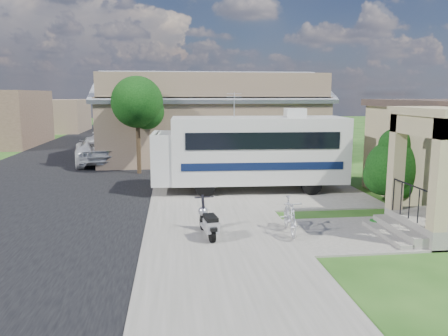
{
  "coord_description": "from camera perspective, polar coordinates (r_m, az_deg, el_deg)",
  "views": [
    {
      "loc": [
        -2.17,
        -11.76,
        3.74
      ],
      "look_at": [
        -0.5,
        2.5,
        1.3
      ],
      "focal_mm": 35.0,
      "sensor_mm": 36.0,
      "label": 1
    }
  ],
  "objects": [
    {
      "name": "pickup_truck",
      "position": [
        24.81,
        -15.95,
        2.34
      ],
      "size": [
        3.48,
        5.78,
        1.5
      ],
      "primitive_type": "imported",
      "rotation": [
        0.0,
        0.0,
        3.34
      ],
      "color": "silver",
      "rests_on": "ground"
    },
    {
      "name": "driveway_slab",
      "position": [
        17.08,
        5.9,
        -2.97
      ],
      "size": [
        7.0,
        6.0,
        0.05
      ],
      "primitive_type": "cube",
      "color": "slate",
      "rests_on": "ground"
    },
    {
      "name": "shrub",
      "position": [
        15.95,
        21.48,
        0.3
      ],
      "size": [
        2.13,
        2.03,
        2.61
      ],
      "color": "#312315",
      "rests_on": "ground"
    },
    {
      "name": "walk_slab",
      "position": [
        12.51,
        18.28,
        -8.14
      ],
      "size": [
        4.0,
        3.0,
        0.05
      ],
      "primitive_type": "cube",
      "color": "slate",
      "rests_on": "ground"
    },
    {
      "name": "street_tree_b",
      "position": [
        30.85,
        -9.64,
        8.85
      ],
      "size": [
        2.44,
        2.4,
        4.73
      ],
      "color": "#312315",
      "rests_on": "ground"
    },
    {
      "name": "garden_hose",
      "position": [
        13.31,
        19.19,
        -6.88
      ],
      "size": [
        0.34,
        0.34,
        0.15
      ],
      "primitive_type": "cylinder",
      "color": "#135F17",
      "rests_on": "ground"
    },
    {
      "name": "van",
      "position": [
        31.87,
        -14.59,
        4.04
      ],
      "size": [
        2.61,
        5.67,
        1.61
      ],
      "primitive_type": "imported",
      "rotation": [
        0.0,
        0.0,
        -0.06
      ],
      "color": "silver",
      "rests_on": "ground"
    },
    {
      "name": "warehouse",
      "position": [
        25.88,
        -1.87,
        5.75
      ],
      "size": [
        12.5,
        8.4,
        5.04
      ],
      "color": "#79604B",
      "rests_on": "ground"
    },
    {
      "name": "distant_bldg_near",
      "position": [
        47.58,
        -22.46,
        6.33
      ],
      "size": [
        8.0,
        7.0,
        3.2
      ],
      "primitive_type": "cube",
      "color": "#79604B",
      "rests_on": "ground"
    },
    {
      "name": "street_tree_c",
      "position": [
        39.85,
        -8.98,
        8.6
      ],
      "size": [
        2.44,
        2.4,
        4.42
      ],
      "color": "#312315",
      "rests_on": "ground"
    },
    {
      "name": "scooter",
      "position": [
        11.41,
        -2.07,
        -7.14
      ],
      "size": [
        0.58,
        1.5,
        0.98
      ],
      "rotation": [
        0.0,
        0.0,
        0.15
      ],
      "color": "black",
      "rests_on": "ground"
    },
    {
      "name": "bicycle",
      "position": [
        11.81,
        8.59,
        -6.47
      ],
      "size": [
        0.58,
        1.64,
        0.97
      ],
      "primitive_type": "imported",
      "rotation": [
        0.0,
        0.0,
        -0.08
      ],
      "color": "#BAB9C1",
      "rests_on": "ground"
    },
    {
      "name": "street_tree_a",
      "position": [
        20.88,
        -10.99,
        8.11
      ],
      "size": [
        2.44,
        2.4,
        4.58
      ],
      "color": "#312315",
      "rests_on": "ground"
    },
    {
      "name": "motorhome",
      "position": [
        16.87,
        3.55,
        2.38
      ],
      "size": [
        7.41,
        2.6,
        3.76
      ],
      "rotation": [
        0.0,
        0.0,
        -0.04
      ],
      "color": "beige",
      "rests_on": "ground"
    },
    {
      "name": "street_slab",
      "position": [
        22.71,
        -20.15,
        -0.41
      ],
      "size": [
        9.0,
        80.0,
        0.02
      ],
      "primitive_type": "cube",
      "color": "black",
      "rests_on": "ground"
    },
    {
      "name": "sidewalk_slab",
      "position": [
        22.11,
        -3.55,
        -0.04
      ],
      "size": [
        4.0,
        80.0,
        0.06
      ],
      "primitive_type": "cube",
      "color": "slate",
      "rests_on": "ground"
    },
    {
      "name": "ground",
      "position": [
        12.53,
        3.64,
        -7.74
      ],
      "size": [
        120.0,
        120.0,
        0.0
      ],
      "primitive_type": "plane",
      "color": "#193F10"
    }
  ]
}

